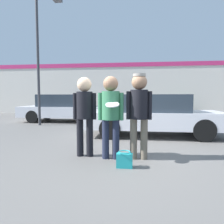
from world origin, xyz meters
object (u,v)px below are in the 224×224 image
Objects in this scene: person_left at (85,109)px; parked_car_near at (153,115)px; street_lamp at (42,47)px; shrub at (186,109)px; handbag at (124,160)px; parked_car_far at (65,108)px; person_middle_with_frisbee at (111,109)px; person_right at (139,107)px.

parked_car_near is at bearing 56.94° from person_left.
shrub is (7.69, 5.51, -3.12)m from street_lamp.
handbag is at bearing -34.49° from person_left.
parked_car_near is at bearing 76.47° from handbag.
person_left is 6.60m from parked_car_far.
handbag is (-3.64, -10.66, -0.31)m from shrub.
person_middle_with_frisbee is 5.72× the size of handbag.
parked_car_near reaches higher than shrub.
parked_car_near is at bearing -21.57° from street_lamp.
person_middle_with_frisbee reaches higher than shrub.
street_lamp is 9.97m from shrub.
person_left is 5.70× the size of handbag.
person_right is at bearing -108.44° from shrub.
handbag is at bearing -115.52° from person_right.
person_right is 2.75m from parked_car_near.
parked_car_near is 7.96m from shrub.
shrub is at bearing 65.58° from person_left.
street_lamp reaches higher than person_right.
shrub is (4.55, 10.03, -0.60)m from person_left.
person_right reaches higher than parked_car_far.
parked_car_far is 7.58m from handbag.
person_left is at bearing 176.77° from person_right.
shrub is at bearing 71.56° from person_right.
parked_car_far is 8.27m from shrub.
parked_car_far reaches higher than handbag.
street_lamp is at bearing 133.33° from person_right.
street_lamp reaches higher than person_middle_with_frisbee.
person_right is at bearing -3.23° from person_left.
person_middle_with_frisbee reaches higher than parked_car_near.
parked_car_near is at bearing -111.04° from shrub.
parked_car_near is 0.99× the size of parked_car_far.
street_lamp is at bearing 124.78° from person_left.
parked_car_near is 5.94m from street_lamp.
parked_car_far is at bearing 122.35° from person_right.
person_middle_with_frisbee is 0.30× the size of street_lamp.
parked_car_far is (-2.67, 6.03, -0.33)m from person_left.
person_middle_with_frisbee is at bearing -175.32° from person_right.
person_right reaches higher than person_middle_with_frisbee.
street_lamp reaches higher than person_left.
street_lamp is at bearing -107.22° from parked_car_far.
parked_car_near reaches higher than handbag.
person_left is 0.38× the size of parked_car_far.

